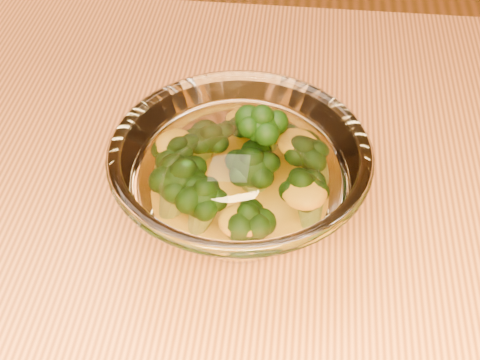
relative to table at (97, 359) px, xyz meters
name	(u,v)px	position (x,y,z in m)	size (l,w,h in m)	color
table	(97,359)	(0.00, 0.00, 0.00)	(1.20, 0.80, 0.75)	#C1733A
glass_bowl	(240,184)	(0.11, 0.07, 0.14)	(0.19, 0.19, 0.08)	white
cheese_sauce	(240,200)	(0.11, 0.07, 0.12)	(0.09, 0.09, 0.03)	#F6A714
broccoli_heap	(241,171)	(0.11, 0.08, 0.15)	(0.12, 0.11, 0.07)	black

